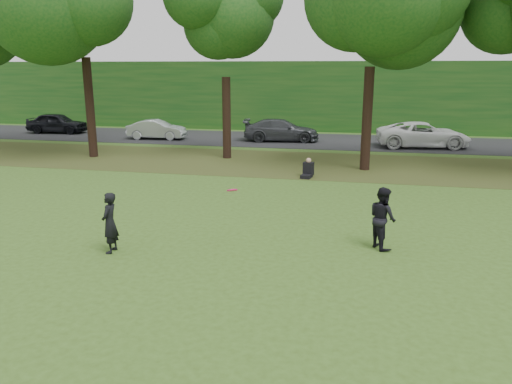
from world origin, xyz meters
TOP-DOWN VIEW (x-y plane):
  - ground at (0.00, 0.00)m, footprint 120.00×120.00m
  - leaf_litter at (0.00, 13.00)m, footprint 60.00×7.00m
  - street at (0.00, 21.00)m, footprint 70.00×7.00m
  - far_hedge at (0.00, 27.00)m, footprint 70.00×3.00m
  - player_left at (-2.30, 0.15)m, footprint 0.42×0.60m
  - player_right at (4.46, 1.94)m, footprint 0.93×0.99m
  - parked_cars at (0.73, 20.08)m, footprint 38.72×3.83m
  - frisbee at (0.71, 0.92)m, footprint 0.37×0.35m
  - seated_person at (1.63, 10.10)m, footprint 0.53×0.79m

SIDE VIEW (x-z plane):
  - ground at x=0.00m, z-range 0.00..0.00m
  - leaf_litter at x=0.00m, z-range 0.00..0.01m
  - street at x=0.00m, z-range 0.00..0.02m
  - seated_person at x=1.63m, z-range -0.10..0.73m
  - parked_cars at x=0.73m, z-range -0.01..1.45m
  - player_left at x=-2.30m, z-range 0.00..1.57m
  - player_right at x=4.46m, z-range 0.00..1.63m
  - frisbee at x=0.71m, z-range 1.53..1.68m
  - far_hedge at x=0.00m, z-range 0.00..5.00m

